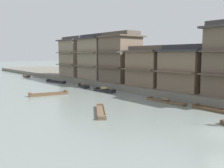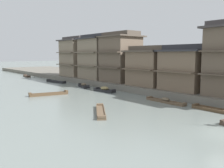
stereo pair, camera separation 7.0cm
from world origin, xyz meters
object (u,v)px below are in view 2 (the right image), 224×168
Objects in this scene: boat_moored_far at (165,101)px; house_waterfront_narrow at (120,57)px; house_waterfront_tall at (151,66)px; house_waterfront_second at (188,68)px; boat_upstream_distant at (105,90)px; house_waterfront_end at (77,57)px; boat_midriver_drifting at (84,86)px; boat_crossing_west at (215,110)px; boat_moored_second at (49,94)px; boat_moored_nearest at (101,112)px; house_waterfront_far at (98,57)px; boat_midriver_upstream at (56,82)px; boat_moored_third at (27,76)px.

boat_moored_far is 16.33m from house_waterfront_narrow.
house_waterfront_second is at bearing -88.61° from house_waterfront_tall.
boat_moored_far is 11.42m from boat_upstream_distant.
house_waterfront_end is at bearing 88.91° from house_waterfront_narrow.
house_waterfront_second is (6.01, -16.87, 3.65)m from boat_midriver_drifting.
house_waterfront_narrow is 15.09m from house_waterfront_end.
house_waterfront_narrow is (5.69, -3.26, 4.95)m from boat_midriver_drifting.
boat_moored_second is at bearing 113.91° from boat_crossing_west.
boat_moored_nearest is 25.92m from house_waterfront_far.
boat_moored_nearest is 1.39× the size of boat_midriver_drifting.
boat_moored_nearest is 0.72× the size of house_waterfront_second.
boat_upstream_distant is 0.79× the size of boat_crossing_west.
boat_moored_far is 1.15× the size of boat_crossing_west.
boat_moored_second is at bearing -132.31° from house_waterfront_end.
boat_moored_nearest is 0.92× the size of boat_moored_second.
boat_upstream_distant is at bearing 92.44° from boat_crossing_west.
house_waterfront_narrow is at bearing -65.60° from boat_midriver_upstream.
house_waterfront_second is at bearing -88.63° from house_waterfront_narrow.
house_waterfront_far is (-0.05, 13.99, 1.29)m from house_waterfront_tall.
house_waterfront_second is (6.28, -10.50, 3.63)m from boat_upstream_distant.
boat_moored_second is 0.96× the size of boat_midriver_upstream.
house_waterfront_far is 1.00× the size of house_waterfront_end.
house_waterfront_far is at bearing 90.22° from house_waterfront_tall.
boat_midriver_upstream is at bearing 72.27° from boat_moored_nearest.
boat_midriver_drifting is at bearing 119.52° from house_waterfront_tall.
boat_moored_nearest is 16.69m from house_waterfront_tall.
house_waterfront_far is (6.13, -22.86, 5.08)m from boat_moored_third.
boat_moored_far is 0.99× the size of boat_midriver_upstream.
boat_upstream_distant is at bearing 120.91° from house_waterfront_second.
house_waterfront_end is at bearing 71.07° from boat_upstream_distant.
house_waterfront_tall is at bearing -90.31° from house_waterfront_end.
house_waterfront_end is (14.35, 15.76, 5.07)m from boat_moored_second.
house_waterfront_narrow is 1.00× the size of house_waterfront_far.
boat_moored_nearest is 0.90× the size of boat_moored_far.
boat_crossing_west is at bearing -87.56° from boat_upstream_distant.
house_waterfront_narrow is (-0.17, 7.08, 1.30)m from house_waterfront_tall.
boat_moored_nearest is 1.20× the size of boat_moored_third.
boat_moored_third is 1.08× the size of boat_upstream_distant.
house_waterfront_tall is (5.38, 13.56, 3.80)m from boat_crossing_west.
house_waterfront_narrow reaches higher than boat_midriver_upstream.
boat_upstream_distant is 12.76m from house_waterfront_second.
house_waterfront_far reaches higher than boat_moored_third.
boat_midriver_upstream reaches higher than boat_moored_third.
house_waterfront_narrow is at bearing 75.83° from boat_crossing_west.
house_waterfront_narrow reaches higher than boat_moored_far.
boat_upstream_distant is (0.05, -16.36, 0.16)m from boat_midriver_upstream.
house_waterfront_far is 8.18m from house_waterfront_end.
house_waterfront_second is 0.81× the size of house_waterfront_far.
boat_upstream_distant reaches higher than boat_moored_second.
house_waterfront_end is at bearing 89.69° from house_waterfront_tall.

